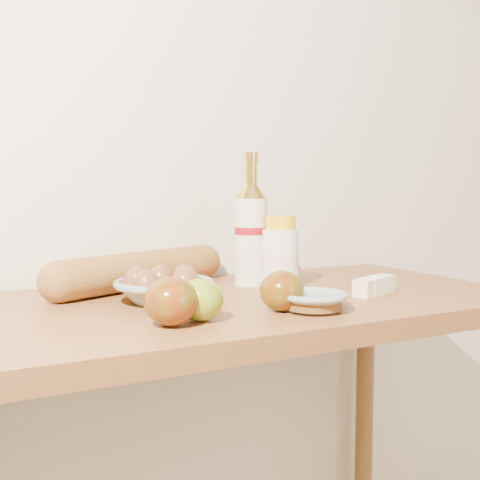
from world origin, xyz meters
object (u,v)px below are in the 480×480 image
cream_bottle (280,255)px  egg_bowl (164,288)px  table (233,358)px  baguette (140,270)px  bourbon_bottle (251,232)px

cream_bottle → egg_bowl: bearing=174.8°
egg_bowl → cream_bottle: bearing=7.3°
table → baguette: size_ratio=2.47×
table → cream_bottle: bearing=22.8°
cream_bottle → baguette: 0.31m
cream_bottle → egg_bowl: (-0.29, -0.04, -0.05)m
baguette → egg_bowl: bearing=-115.8°
table → baguette: baguette is taller
egg_bowl → baguette: (0.01, 0.17, 0.01)m
table → egg_bowl: (-0.14, 0.03, 0.15)m
bourbon_bottle → baguette: (-0.24, 0.06, -0.08)m
bourbon_bottle → baguette: bearing=-171.7°
table → baguette: (-0.13, 0.19, 0.16)m
bourbon_bottle → egg_bowl: bearing=-134.5°
table → bourbon_bottle: bourbon_bottle is taller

